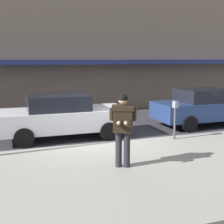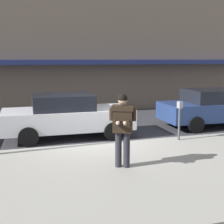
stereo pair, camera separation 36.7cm
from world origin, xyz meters
The scene contains 8 objects.
ground_plane centered at (0.00, 0.00, 0.00)m, with size 80.00×80.00×0.00m, color #333338.
sidewalk centered at (1.00, -2.85, 0.07)m, with size 32.00×5.30×0.14m, color #99968E.
curb_paint_line centered at (1.00, 0.05, 0.00)m, with size 28.00×0.12×0.01m, color silver.
storefront_facade centered at (1.00, 8.49, 5.56)m, with size 28.00×4.70×11.13m.
parked_sedan_mid centered at (-0.87, 1.33, 0.79)m, with size 4.52×1.96×1.54m.
parked_sedan_far centered at (5.23, 1.46, 0.79)m, with size 4.52×1.96×1.54m.
man_texting_on_phone centered at (-0.08, -2.55, 1.25)m, with size 0.61×0.65×1.81m.
parking_meter centered at (2.50, -0.60, 0.97)m, with size 0.12×0.18×1.27m.
Camera 2 is at (-2.40, -9.50, 2.76)m, focal length 50.00 mm.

